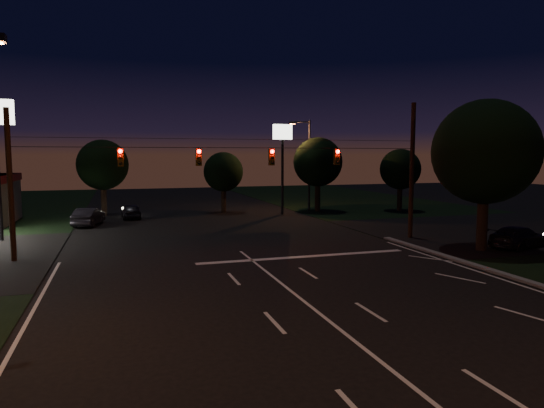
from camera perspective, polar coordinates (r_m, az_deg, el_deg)
name	(u,v)px	position (r m, az deg, el deg)	size (l,w,h in m)	color
ground	(350,338)	(15.57, 9.19, -15.27)	(140.00, 140.00, 0.00)	black
cross_street_right	(495,230)	(39.72, 24.80, -2.82)	(20.00, 16.00, 0.02)	black
stop_bar	(304,257)	(26.85, 3.84, -6.19)	(12.00, 0.50, 0.01)	silver
utility_pole_right	(410,238)	(34.04, 15.92, -3.86)	(0.30, 0.30, 9.00)	black
utility_pole_left	(14,261)	(29.00, -28.06, -5.98)	(0.28, 0.28, 8.00)	black
signal_span	(236,156)	(28.68, -4.25, 5.63)	(24.00, 0.40, 1.56)	black
pole_sign_right	(282,148)	(45.37, 1.24, 6.63)	(1.80, 0.30, 8.40)	black
street_light_right_far	(307,158)	(48.36, 4.12, 5.38)	(2.20, 0.35, 9.00)	black
tree_right_near	(484,153)	(30.66, 23.62, 5.50)	(6.00, 6.00, 8.76)	black
tree_far_b	(103,166)	(47.10, -19.27, 4.29)	(4.60, 4.60, 6.98)	black
tree_far_c	(223,172)	(47.08, -5.76, 3.72)	(3.80, 3.80, 5.86)	black
tree_far_d	(318,163)	(47.86, 5.38, 4.87)	(4.80, 4.80, 7.30)	black
tree_far_e	(400,170)	(49.80, 14.81, 3.92)	(4.00, 4.00, 6.18)	black
car_oncoming_a	(131,211)	(44.47, -16.24, -0.80)	(1.54, 3.82, 1.30)	black
car_oncoming_b	(89,217)	(40.98, -20.77, -1.41)	(1.51, 4.32, 1.42)	black
car_cross	(518,237)	(32.74, 27.00, -3.48)	(1.85, 4.55, 1.32)	black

